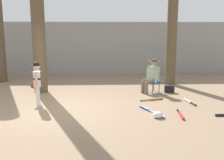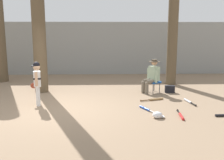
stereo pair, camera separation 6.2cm
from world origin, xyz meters
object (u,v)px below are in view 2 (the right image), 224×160
bat_red_barrel (181,116)px  handbag_beside_stool (170,89)px  tree_near_player (39,24)px  bat_wood_tan (155,99)px  bat_aluminum_silver (189,101)px  bat_blue_youth (146,109)px  batting_helmet_white (158,115)px  folding_stool (154,82)px  tree_behind_spectator (172,40)px  seated_spectator (152,75)px  young_ballplayer (37,81)px

bat_red_barrel → handbag_beside_stool: bearing=81.6°
tree_near_player → bat_wood_tan: (3.90, -1.35, -2.41)m
bat_aluminum_silver → bat_blue_youth: 1.63m
batting_helmet_white → folding_stool: bearing=81.0°
folding_stool → bat_wood_tan: folding_stool is taller
bat_wood_tan → bat_red_barrel: bearing=-77.9°
tree_behind_spectator → bat_aluminum_silver: (-0.19, -2.89, -1.81)m
seated_spectator → batting_helmet_white: size_ratio=3.94×
bat_aluminum_silver → bat_blue_youth: (-1.46, -0.74, 0.00)m
seated_spectator → batting_helmet_white: (-0.36, -2.80, -0.56)m
young_ballplayer → bat_red_barrel: (3.96, -1.24, -0.71)m
bat_blue_youth → tree_behind_spectator: bearing=65.7°
tree_behind_spectator → young_ballplayer: tree_behind_spectator is taller
young_ballplayer → bat_blue_youth: (3.15, -0.62, -0.71)m
handbag_beside_stool → bat_aluminum_silver: (0.25, -1.34, -0.10)m
bat_aluminum_silver → batting_helmet_white: size_ratio=2.41×
tree_near_player → folding_stool: tree_near_player is taller
tree_near_player → bat_wood_tan: tree_near_player is taller
bat_red_barrel → bat_aluminum_silver: 1.51m
young_ballplayer → bat_blue_youth: bearing=-11.1°
tree_behind_spectator → bat_red_barrel: tree_behind_spectator is taller
folding_stool → bat_wood_tan: size_ratio=0.69×
young_ballplayer → bat_wood_tan: bearing=6.6°
handbag_beside_stool → bat_wood_tan: bearing=-125.9°
tree_behind_spectator → tree_near_player: bearing=-166.3°
folding_stool → seated_spectator: 0.29m
bat_wood_tan → batting_helmet_white: size_ratio=2.56×
young_ballplayer → seated_spectator: (3.70, 1.50, -0.10)m
bat_wood_tan → bat_blue_youth: size_ratio=1.10×
tree_near_player → batting_helmet_white: 5.32m
bat_red_barrel → bat_aluminum_silver: same height
seated_spectator → bat_blue_youth: bearing=-104.5°
seated_spectator → bat_aluminum_silver: 1.76m
tree_behind_spectator → folding_stool: bearing=-124.6°
young_ballplayer → bat_blue_youth: 3.29m
bat_wood_tan → bat_blue_youth: same height
young_ballplayer → batting_helmet_white: bearing=-21.2°
tree_near_player → folding_stool: size_ratio=10.16×
tree_near_player → tree_behind_spectator: 5.28m
seated_spectator → handbag_beside_stool: seated_spectator is taller
bat_wood_tan → bat_aluminum_silver: bearing=-16.4°
bat_blue_youth → bat_aluminum_silver: bearing=26.9°
young_ballplayer → handbag_beside_stool: (4.36, 1.46, -0.61)m
bat_wood_tan → batting_helmet_white: (-0.27, -1.72, 0.04)m
folding_stool → batting_helmet_white: bearing=-99.0°
young_ballplayer → bat_aluminum_silver: 4.67m
folding_stool → batting_helmet_white: 2.90m
bat_red_barrel → batting_helmet_white: bearing=-175.2°
handbag_beside_stool → bat_red_barrel: (-0.40, -2.71, -0.10)m
tree_near_player → young_ballplayer: bearing=-80.4°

